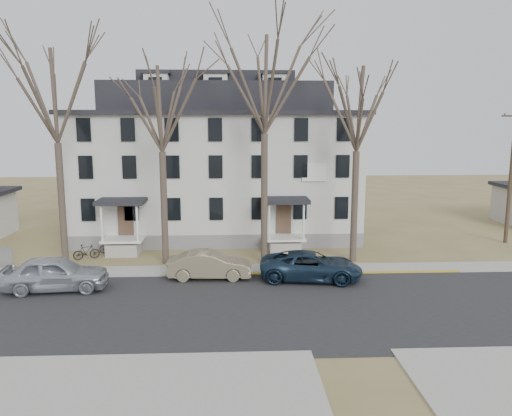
{
  "coord_description": "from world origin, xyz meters",
  "views": [
    {
      "loc": [
        -0.84,
        -19.78,
        8.44
      ],
      "look_at": [
        0.47,
        9.0,
        3.51
      ],
      "focal_mm": 35.0,
      "sensor_mm": 36.0,
      "label": 1
    }
  ],
  "objects_px": {
    "tree_mid_left": "(161,102)",
    "bicycle_left": "(111,247)",
    "boarding_house": "(218,164)",
    "car_navy": "(311,267)",
    "car_silver": "(55,274)",
    "tree_mid_right": "(358,103)",
    "bicycle_right": "(86,252)",
    "tree_far_left": "(54,89)",
    "tree_center": "(265,76)",
    "car_tan": "(210,266)",
    "utility_pole_far": "(511,174)"
  },
  "relations": [
    {
      "from": "tree_mid_left",
      "to": "bicycle_left",
      "type": "height_order",
      "value": "tree_mid_left"
    },
    {
      "from": "boarding_house",
      "to": "bicycle_left",
      "type": "relative_size",
      "value": 13.77
    },
    {
      "from": "boarding_house",
      "to": "car_navy",
      "type": "xyz_separation_m",
      "value": [
        5.32,
        -11.85,
        -4.62
      ]
    },
    {
      "from": "car_silver",
      "to": "tree_mid_right",
      "type": "bearing_deg",
      "value": -78.16
    },
    {
      "from": "boarding_house",
      "to": "tree_mid_left",
      "type": "relative_size",
      "value": 1.63
    },
    {
      "from": "tree_mid_right",
      "to": "bicycle_right",
      "type": "bearing_deg",
      "value": 176.63
    },
    {
      "from": "car_silver",
      "to": "car_navy",
      "type": "bearing_deg",
      "value": -89.65
    },
    {
      "from": "car_silver",
      "to": "bicycle_left",
      "type": "relative_size",
      "value": 3.44
    },
    {
      "from": "tree_far_left",
      "to": "bicycle_right",
      "type": "height_order",
      "value": "tree_far_left"
    },
    {
      "from": "tree_center",
      "to": "car_silver",
      "type": "height_order",
      "value": "tree_center"
    },
    {
      "from": "tree_far_left",
      "to": "bicycle_left",
      "type": "xyz_separation_m",
      "value": [
        2.13,
        2.54,
        -9.95
      ]
    },
    {
      "from": "bicycle_left",
      "to": "tree_center",
      "type": "bearing_deg",
      "value": -117.65
    },
    {
      "from": "tree_mid_right",
      "to": "car_tan",
      "type": "bearing_deg",
      "value": -159.69
    },
    {
      "from": "boarding_house",
      "to": "tree_mid_right",
      "type": "relative_size",
      "value": 1.63
    },
    {
      "from": "car_navy",
      "to": "car_silver",
      "type": "bearing_deg",
      "value": 102.95
    },
    {
      "from": "boarding_house",
      "to": "tree_mid_left",
      "type": "bearing_deg",
      "value": -110.2
    },
    {
      "from": "car_silver",
      "to": "bicycle_left",
      "type": "distance_m",
      "value": 7.49
    },
    {
      "from": "boarding_house",
      "to": "bicycle_right",
      "type": "relative_size",
      "value": 13.03
    },
    {
      "from": "car_silver",
      "to": "bicycle_right",
      "type": "distance_m",
      "value": 5.85
    },
    {
      "from": "car_navy",
      "to": "bicycle_right",
      "type": "distance_m",
      "value": 14.15
    },
    {
      "from": "tree_mid_left",
      "to": "tree_mid_right",
      "type": "relative_size",
      "value": 1.0
    },
    {
      "from": "car_tan",
      "to": "car_navy",
      "type": "bearing_deg",
      "value": -93.4
    },
    {
      "from": "car_silver",
      "to": "bicycle_right",
      "type": "bearing_deg",
      "value": -3.26
    },
    {
      "from": "tree_center",
      "to": "utility_pole_far",
      "type": "relative_size",
      "value": 1.55
    },
    {
      "from": "tree_far_left",
      "to": "car_navy",
      "type": "height_order",
      "value": "tree_far_left"
    },
    {
      "from": "tree_mid_right",
      "to": "utility_pole_far",
      "type": "distance_m",
      "value": 13.55
    },
    {
      "from": "utility_pole_far",
      "to": "bicycle_left",
      "type": "xyz_separation_m",
      "value": [
        -27.37,
        -1.66,
        -4.51
      ]
    },
    {
      "from": "car_silver",
      "to": "car_tan",
      "type": "height_order",
      "value": "car_silver"
    },
    {
      "from": "bicycle_right",
      "to": "car_tan",
      "type": "bearing_deg",
      "value": -140.69
    },
    {
      "from": "tree_far_left",
      "to": "bicycle_right",
      "type": "bearing_deg",
      "value": 45.16
    },
    {
      "from": "utility_pole_far",
      "to": "car_navy",
      "type": "bearing_deg",
      "value": -152.51
    },
    {
      "from": "tree_far_left",
      "to": "tree_center",
      "type": "distance_m",
      "value": 12.02
    },
    {
      "from": "bicycle_right",
      "to": "tree_center",
      "type": "bearing_deg",
      "value": -117.66
    },
    {
      "from": "tree_mid_right",
      "to": "utility_pole_far",
      "type": "bearing_deg",
      "value": 19.29
    },
    {
      "from": "tree_mid_left",
      "to": "tree_mid_right",
      "type": "xyz_separation_m",
      "value": [
        11.5,
        0.0,
        0.0
      ]
    },
    {
      "from": "tree_mid_left",
      "to": "car_tan",
      "type": "distance_m",
      "value": 9.83
    },
    {
      "from": "car_tan",
      "to": "bicycle_left",
      "type": "xyz_separation_m",
      "value": [
        -6.68,
        5.75,
        -0.35
      ]
    },
    {
      "from": "utility_pole_far",
      "to": "car_navy",
      "type": "xyz_separation_m",
      "value": [
        -15.18,
        -7.9,
        -4.14
      ]
    },
    {
      "from": "car_navy",
      "to": "tree_mid_left",
      "type": "bearing_deg",
      "value": 73.94
    },
    {
      "from": "boarding_house",
      "to": "tree_center",
      "type": "xyz_separation_m",
      "value": [
        3.0,
        -8.15,
        5.71
      ]
    },
    {
      "from": "tree_center",
      "to": "bicycle_right",
      "type": "height_order",
      "value": "tree_center"
    },
    {
      "from": "tree_far_left",
      "to": "bicycle_left",
      "type": "relative_size",
      "value": 9.08
    },
    {
      "from": "bicycle_left",
      "to": "car_navy",
      "type": "bearing_deg",
      "value": -130.32
    },
    {
      "from": "tree_mid_left",
      "to": "car_silver",
      "type": "height_order",
      "value": "tree_mid_left"
    },
    {
      "from": "car_silver",
      "to": "car_navy",
      "type": "relative_size",
      "value": 0.95
    },
    {
      "from": "tree_far_left",
      "to": "tree_mid_left",
      "type": "bearing_deg",
      "value": 0.0
    },
    {
      "from": "utility_pole_far",
      "to": "car_tan",
      "type": "distance_m",
      "value": 22.36
    },
    {
      "from": "tree_center",
      "to": "utility_pole_far",
      "type": "distance_m",
      "value": 19.03
    },
    {
      "from": "tree_mid_right",
      "to": "car_tan",
      "type": "xyz_separation_m",
      "value": [
        -8.68,
        -3.21,
        -8.85
      ]
    },
    {
      "from": "boarding_house",
      "to": "car_navy",
      "type": "bearing_deg",
      "value": -65.84
    }
  ]
}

